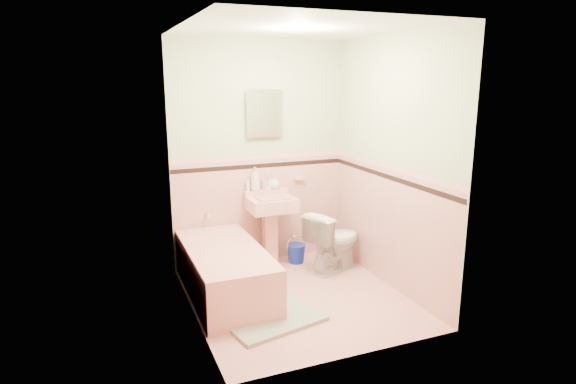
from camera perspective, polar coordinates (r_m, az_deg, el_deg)
name	(u,v)px	position (r m, az deg, el deg)	size (l,w,h in m)	color
floor	(298,297)	(4.82, 1.14, -12.29)	(2.20, 2.20, 0.00)	#E5A196
ceiling	(299,28)	(4.37, 1.30, 18.77)	(2.20, 2.20, 0.00)	white
wall_back	(260,154)	(5.44, -3.37, 4.46)	(2.50, 2.50, 0.00)	#EFE4C3
wall_front	(359,198)	(3.47, 8.39, -0.71)	(2.50, 2.50, 0.00)	#EFE4C3
wall_left	(189,180)	(4.15, -11.59, 1.44)	(2.50, 2.50, 0.00)	#EFE4C3
wall_right	(391,164)	(4.91, 12.03, 3.23)	(2.50, 2.50, 0.00)	#EFE4C3
wainscot_back	(261,210)	(5.57, -3.24, -2.18)	(2.00, 2.00, 0.00)	#E8A79B
wainscot_front	(355,283)	(3.69, 7.95, -10.51)	(2.00, 2.00, 0.00)	#E8A79B
wainscot_left	(194,252)	(4.33, -11.04, -7.00)	(2.20, 2.20, 0.00)	#E8A79B
wainscot_right	(387,227)	(5.05, 11.56, -4.06)	(2.20, 2.20, 0.00)	#E8A79B
accent_back	(260,166)	(5.45, -3.29, 3.09)	(2.00, 2.00, 0.00)	black
accent_front	(357,215)	(3.52, 8.17, -2.70)	(2.00, 2.00, 0.00)	black
accent_left	(192,194)	(4.18, -11.27, -0.28)	(2.20, 2.20, 0.00)	black
accent_right	(389,177)	(4.92, 11.78, 1.72)	(2.20, 2.20, 0.00)	black
cap_back	(260,157)	(5.43, -3.30, 4.13)	(2.00, 2.00, 0.00)	#E5A39D
cap_front	(358,202)	(3.49, 8.22, -1.13)	(2.00, 2.00, 0.00)	#E5A39D
cap_left	(191,183)	(4.16, -11.33, 1.06)	(2.20, 2.20, 0.00)	#E5A39D
cap_right	(389,167)	(4.90, 11.83, 2.87)	(2.20, 2.20, 0.00)	#E5A39D
bathtub	(225,273)	(4.83, -7.40, -9.42)	(0.70, 1.50, 0.45)	#E09B8F
tub_faucet	(207,214)	(5.36, -9.49, -2.61)	(0.04, 0.04, 0.12)	silver
sink	(272,232)	(5.44, -1.93, -4.77)	(0.51, 0.48, 0.80)	#E09B8F
sink_faucet	(267,182)	(5.42, -2.48, 1.21)	(0.02, 0.02, 0.10)	silver
medicine_cabinet	(264,114)	(5.38, -2.82, 9.19)	(0.36, 0.04, 0.45)	white
soap_dish	(299,178)	(5.63, 1.34, 1.67)	(0.12, 0.07, 0.04)	#E09B8F
soap_bottle_left	(255,179)	(5.41, -3.90, 1.54)	(0.10, 0.10, 0.27)	#B2B2B2
soap_bottle_mid	(267,182)	(5.46, -2.52, 1.19)	(0.08, 0.08, 0.18)	#B2B2B2
soap_bottle_right	(274,182)	(5.50, -1.63, 1.17)	(0.12, 0.12, 0.16)	#B2B2B2
tube	(248,186)	(5.40, -4.75, 0.71)	(0.04, 0.04, 0.12)	white
toilet	(334,241)	(5.38, 5.44, -5.73)	(0.38, 0.66, 0.67)	white
bucket	(296,253)	(5.63, 0.97, -7.24)	(0.21, 0.21, 0.21)	navy
bath_mat	(273,319)	(4.40, -1.78, -14.70)	(0.83, 0.55, 0.03)	gray
shoe	(265,313)	(4.40, -2.77, -14.01)	(0.17, 0.08, 0.07)	#BF1E59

